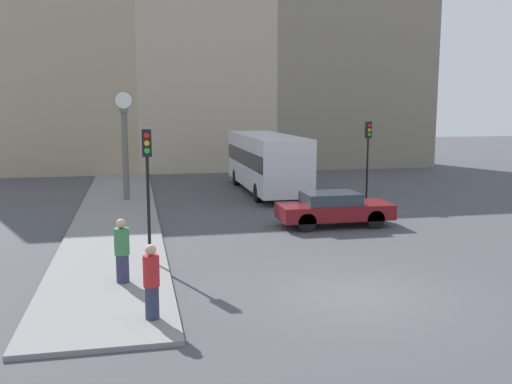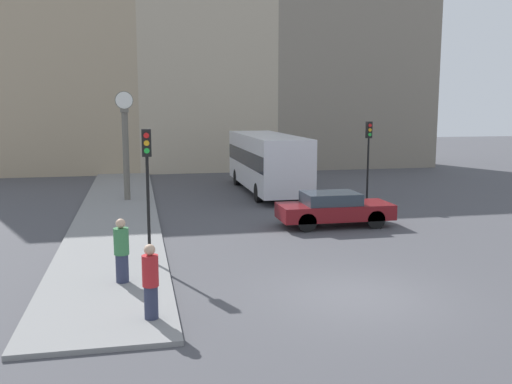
# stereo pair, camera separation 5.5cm
# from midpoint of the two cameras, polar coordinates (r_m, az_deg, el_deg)

# --- Properties ---
(ground_plane) EXTENTS (120.00, 120.00, 0.00)m
(ground_plane) POSITION_cam_midpoint_polar(r_m,az_deg,el_deg) (13.97, 10.13, -10.22)
(ground_plane) COLOR #47474C
(sidewalk_corner) EXTENTS (3.21, 27.59, 0.11)m
(sidewalk_corner) POSITION_cam_midpoint_polar(r_m,az_deg,el_deg) (24.44, -13.61, -1.99)
(sidewalk_corner) COLOR gray
(sidewalk_corner) RESTS_ON ground_plane
(building_row) EXTENTS (32.06, 5.00, 16.43)m
(building_row) POSITION_cam_midpoint_polar(r_m,az_deg,el_deg) (40.17, -5.27, 13.42)
(building_row) COLOR tan
(building_row) RESTS_ON ground_plane
(sedan_car) EXTENTS (4.22, 1.70, 1.28)m
(sedan_car) POSITION_cam_midpoint_polar(r_m,az_deg,el_deg) (21.44, 7.86, -1.64)
(sedan_car) COLOR maroon
(sedan_car) RESTS_ON ground_plane
(bus_distant) EXTENTS (2.41, 9.26, 2.97)m
(bus_distant) POSITION_cam_midpoint_polar(r_m,az_deg,el_deg) (29.32, 1.15, 3.25)
(bus_distant) COLOR silver
(bus_distant) RESTS_ON ground_plane
(traffic_light_near) EXTENTS (0.26, 0.24, 3.73)m
(traffic_light_near) POSITION_cam_midpoint_polar(r_m,az_deg,el_deg) (16.09, -10.74, 2.44)
(traffic_light_near) COLOR black
(traffic_light_near) RESTS_ON sidewalk_corner
(traffic_light_far) EXTENTS (0.26, 0.24, 3.73)m
(traffic_light_far) POSITION_cam_midpoint_polar(r_m,az_deg,el_deg) (26.76, 11.25, 4.67)
(traffic_light_far) COLOR black
(traffic_light_far) RESTS_ON ground_plane
(street_clock) EXTENTS (0.82, 0.37, 4.99)m
(street_clock) POSITION_cam_midpoint_polar(r_m,az_deg,el_deg) (26.99, -12.85, 4.53)
(street_clock) COLOR #666056
(street_clock) RESTS_ON sidewalk_corner
(pedestrian_red_top) EXTENTS (0.34, 0.34, 1.58)m
(pedestrian_red_top) POSITION_cam_midpoint_polar(r_m,az_deg,el_deg) (12.06, -10.37, -8.81)
(pedestrian_red_top) COLOR #2D334C
(pedestrian_red_top) RESTS_ON sidewalk_corner
(pedestrian_green_hoodie) EXTENTS (0.37, 0.37, 1.62)m
(pedestrian_green_hoodie) POSITION_cam_midpoint_polar(r_m,az_deg,el_deg) (14.61, -13.19, -5.75)
(pedestrian_green_hoodie) COLOR #2D334C
(pedestrian_green_hoodie) RESTS_ON sidewalk_corner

